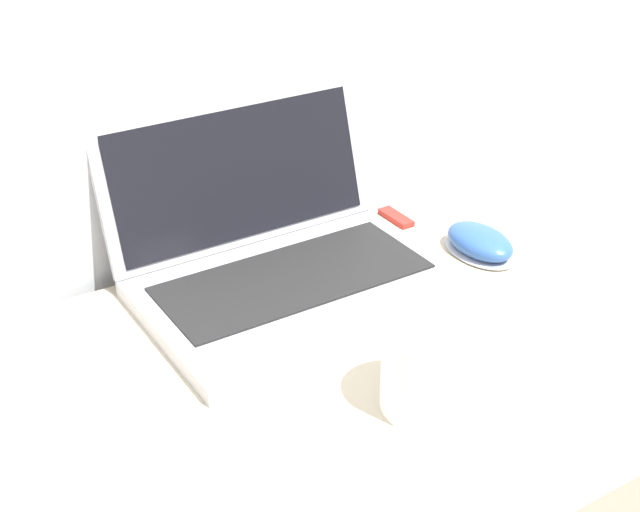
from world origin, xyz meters
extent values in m
cube|color=#ADADB2|center=(0.10, 0.42, 0.72)|extent=(0.37, 0.25, 0.02)
cube|color=black|center=(0.10, 0.44, 0.73)|extent=(0.32, 0.14, 0.00)
cube|color=#ADADB2|center=(0.10, 0.58, 0.82)|extent=(0.37, 0.07, 0.20)
cube|color=black|center=(0.10, 0.57, 0.83)|extent=(0.34, 0.06, 0.18)
cylinder|color=white|center=(0.10, 0.18, 0.75)|extent=(0.10, 0.10, 0.09)
cylinder|color=black|center=(0.10, 0.18, 0.79)|extent=(0.08, 0.08, 0.01)
ellipsoid|color=#B2B2B7|center=(0.35, 0.39, 0.71)|extent=(0.07, 0.11, 0.01)
ellipsoid|color=#2D569E|center=(0.35, 0.39, 0.72)|extent=(0.07, 0.10, 0.04)
cube|color=#B2261E|center=(0.32, 0.53, 0.71)|extent=(0.02, 0.06, 0.01)
camera|label=1|loc=(-0.37, -0.36, 1.27)|focal=50.00mm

